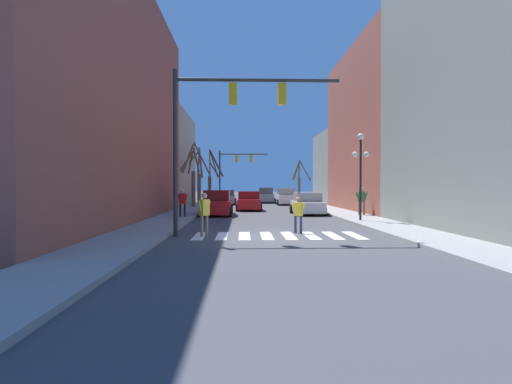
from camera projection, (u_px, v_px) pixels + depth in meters
ground_plane at (279, 237)px, 15.75m from camera, size 240.00×240.00×0.00m
sidewalk_left at (136, 236)px, 15.56m from camera, size 2.49×90.00×0.15m
sidewalk_right at (418, 235)px, 15.94m from camera, size 2.49×90.00×0.15m
building_row_left at (114, 122)px, 26.04m from camera, size 6.00×36.27×13.60m
building_row_right at (411, 123)px, 26.65m from camera, size 6.00×36.76×13.71m
crosswalk_stripes at (278, 236)px, 16.20m from camera, size 6.75×2.60×0.01m
traffic_signal_near at (222, 116)px, 15.85m from camera, size 6.63×0.28×6.64m
traffic_signal_far at (233, 165)px, 46.94m from camera, size 5.73×0.28×6.16m
street_lamp_right_corner at (361, 159)px, 21.66m from camera, size 0.95×0.36×4.73m
car_driving_away_lane at (266, 196)px, 47.16m from camera, size 1.99×4.41×1.81m
car_parked_right_mid at (226, 198)px, 43.05m from camera, size 2.12×4.17×1.59m
car_parked_right_near at (307, 204)px, 28.12m from camera, size 2.14×4.12×1.53m
car_parked_left_near at (249, 201)px, 32.91m from camera, size 2.09×4.35×1.57m
car_parked_left_mid at (286, 197)px, 42.34m from camera, size 2.07×4.30×1.77m
car_parked_left_far at (217, 204)px, 27.38m from camera, size 2.10×4.74×1.72m
pedestrian_waiting_at_curb at (182, 200)px, 24.25m from camera, size 0.72×0.30×1.67m
pedestrian_on_right_sidewalk at (298, 212)px, 17.07m from camera, size 0.58×0.46×1.55m
pedestrian_on_left_sidewalk at (362, 199)px, 25.70m from camera, size 0.73×0.41×1.78m
pedestrian_near_right_corner at (204, 210)px, 16.04m from camera, size 0.51×0.66×1.75m
street_tree_right_mid at (211, 177)px, 46.37m from camera, size 1.85×4.41×6.11m
street_tree_right_near at (299, 181)px, 51.50m from camera, size 2.53×1.99×5.25m
street_tree_left_near at (198, 178)px, 40.42m from camera, size 2.77×2.82×5.80m
street_tree_left_far at (193, 176)px, 35.39m from camera, size 2.76×2.56×5.80m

